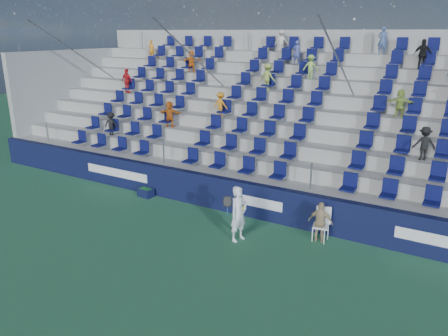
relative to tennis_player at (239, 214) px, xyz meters
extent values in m
plane|color=#307049|center=(-1.57, -1.33, -0.87)|extent=(70.00, 70.00, 0.00)
cube|color=#0F1338|center=(-1.57, 1.82, -0.27)|extent=(24.00, 0.30, 1.20)
cube|color=white|center=(-6.57, 1.66, -0.25)|extent=(3.20, 0.02, 0.34)
cube|color=white|center=(-0.07, 1.66, -0.25)|extent=(1.60, 0.02, 0.34)
cube|color=white|center=(5.43, 1.66, -0.25)|extent=(2.40, 0.02, 0.34)
cube|color=#A4A59F|center=(-1.57, 2.39, -0.27)|extent=(24.00, 0.85, 1.20)
cube|color=#A4A59F|center=(-1.57, 3.24, -0.02)|extent=(24.00, 0.85, 1.70)
cube|color=#A4A59F|center=(-1.57, 4.09, 0.23)|extent=(24.00, 0.85, 2.20)
cube|color=#A4A59F|center=(-1.57, 4.94, 0.48)|extent=(24.00, 0.85, 2.70)
cube|color=#A4A59F|center=(-1.57, 5.79, 0.73)|extent=(24.00, 0.85, 3.20)
cube|color=#A4A59F|center=(-1.57, 6.64, 0.98)|extent=(24.00, 0.85, 3.70)
cube|color=#A4A59F|center=(-1.57, 7.49, 1.23)|extent=(24.00, 0.85, 4.20)
cube|color=#A4A59F|center=(-1.57, 8.34, 1.48)|extent=(24.00, 0.85, 4.70)
cube|color=#A4A59F|center=(-1.57, 9.19, 1.73)|extent=(24.00, 0.85, 5.20)
cube|color=#A4A59F|center=(-1.57, 9.87, 2.23)|extent=(24.00, 0.50, 6.20)
cube|color=#A4A59F|center=(-13.42, 5.79, 1.73)|extent=(0.30, 7.65, 5.20)
cube|color=#0B0F45|center=(-1.57, 2.39, 0.68)|extent=(16.05, 0.50, 0.70)
cube|color=#0B0F45|center=(-1.57, 3.24, 1.18)|extent=(16.05, 0.50, 0.70)
cube|color=#0B0F45|center=(-1.57, 4.09, 1.68)|extent=(16.05, 0.50, 0.70)
cube|color=#0B0F45|center=(-1.57, 4.94, 2.18)|extent=(16.05, 0.50, 0.70)
cube|color=#0B0F45|center=(-1.57, 5.79, 2.68)|extent=(16.05, 0.50, 0.70)
cube|color=#0B0F45|center=(-1.57, 6.64, 3.18)|extent=(16.05, 0.50, 0.70)
cube|color=#0B0F45|center=(-1.57, 7.49, 3.68)|extent=(16.05, 0.50, 0.70)
cube|color=#0B0F45|center=(-1.57, 8.34, 4.18)|extent=(16.05, 0.50, 0.70)
cube|color=#0B0F45|center=(-1.57, 9.19, 4.68)|extent=(16.05, 0.50, 0.70)
cylinder|color=gray|center=(-4.57, 5.79, 3.48)|extent=(0.06, 7.68, 4.55)
cylinder|color=gray|center=(1.43, 5.79, 3.48)|extent=(0.06, 7.68, 4.55)
cylinder|color=gray|center=(-11.37, 5.79, 3.48)|extent=(0.06, 7.68, 4.55)
imported|color=red|center=(-9.44, 5.74, 2.92)|extent=(0.73, 0.38, 1.18)
imported|color=orange|center=(-6.72, 7.44, 3.85)|extent=(1.01, 0.61, 1.04)
imported|color=#40588E|center=(1.87, 9.14, 4.90)|extent=(0.43, 0.30, 1.13)
imported|color=#C75E17|center=(-5.56, 4.04, 1.89)|extent=(1.08, 0.57, 1.11)
imported|color=black|center=(3.60, 8.29, 4.41)|extent=(0.70, 0.34, 1.15)
imported|color=orange|center=(-3.54, 4.89, 2.34)|extent=(0.69, 0.43, 1.02)
imported|color=#94AF46|center=(-2.21, 6.59, 3.40)|extent=(0.80, 0.55, 1.14)
imported|color=#9BB94A|center=(3.36, 5.74, 2.83)|extent=(0.96, 0.42, 1.00)
imported|color=beige|center=(-2.72, 9.14, 4.83)|extent=(0.70, 0.50, 0.99)
imported|color=#434E93|center=(-1.59, 8.29, 4.36)|extent=(0.41, 0.30, 1.05)
imported|color=#8EC04D|center=(-0.62, 7.44, 3.83)|extent=(0.71, 0.50, 1.00)
imported|color=black|center=(-8.18, 3.19, 1.35)|extent=(0.74, 0.53, 1.03)
imported|color=black|center=(4.47, 4.04, 1.87)|extent=(0.79, 0.60, 1.08)
imported|color=orange|center=(-9.89, 8.29, 4.32)|extent=(0.40, 0.30, 0.98)
imported|color=white|center=(0.00, 0.00, 0.00)|extent=(0.56, 0.72, 1.73)
cylinder|color=navy|center=(-0.25, -0.25, 0.13)|extent=(0.03, 0.03, 0.28)
torus|color=black|center=(-0.25, -0.25, 0.43)|extent=(0.30, 0.17, 0.28)
plane|color=#262626|center=(-0.25, -0.25, 0.43)|extent=(0.30, 0.16, 0.29)
sphere|color=#C8D832|center=(0.25, -0.20, 0.29)|extent=(0.07, 0.07, 0.07)
sphere|color=#C8D832|center=(0.25, -0.14, 0.32)|extent=(0.07, 0.07, 0.07)
cube|color=white|center=(2.18, 1.22, -0.39)|extent=(0.55, 0.55, 0.04)
cube|color=white|center=(2.18, 1.44, -0.10)|extent=(0.46, 0.15, 0.57)
cylinder|color=white|center=(2.00, 1.03, -0.64)|extent=(0.03, 0.03, 0.46)
cylinder|color=white|center=(2.37, 1.03, -0.64)|extent=(0.03, 0.03, 0.46)
cylinder|color=white|center=(2.00, 1.40, -0.64)|extent=(0.03, 0.03, 0.46)
cylinder|color=white|center=(2.37, 1.40, -0.64)|extent=(0.03, 0.03, 0.46)
imported|color=tan|center=(2.18, 1.17, -0.23)|extent=(0.76, 0.36, 1.27)
cube|color=#0F1438|center=(-4.86, 1.42, -0.71)|extent=(0.62, 0.44, 0.32)
cube|color=#1E662D|center=(-4.86, 1.42, -0.63)|extent=(0.50, 0.32, 0.19)
camera|label=1|loc=(5.76, -10.71, 5.26)|focal=35.00mm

